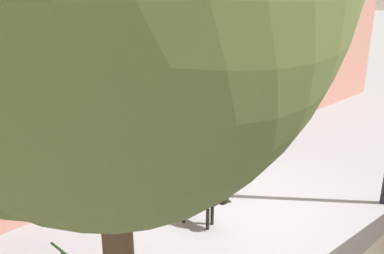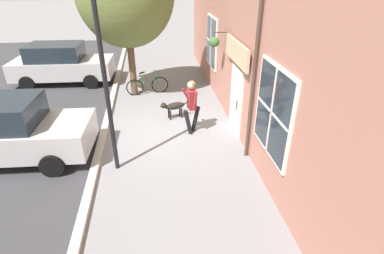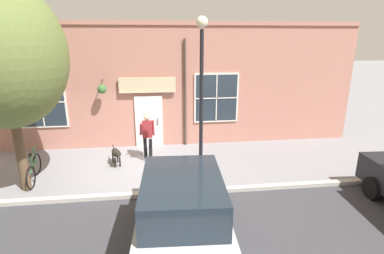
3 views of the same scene
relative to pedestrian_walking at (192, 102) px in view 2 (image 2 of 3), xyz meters
name	(u,v)px [view 2 (image 2 of 3)]	position (x,y,z in m)	size (l,w,h in m)	color
ground_plane	(167,129)	(0.79, -0.34, -1.05)	(90.00, 90.00, 0.00)	gray
storefront_facade	(242,51)	(-1.55, -0.34, 1.42)	(0.95, 18.00, 4.93)	#B27566
pedestrian_walking	(192,102)	(0.00, 0.00, 0.00)	(0.59, 0.55, 1.74)	black
dog_on_leash	(173,106)	(0.49, -1.09, -0.60)	(1.08, 0.47, 0.68)	black
leaning_bicycle	(148,85)	(1.36, -3.51, -0.67)	(1.73, 0.26, 1.00)	black
parked_car_nearest_curb	(61,64)	(5.13, -5.42, -0.17)	(4.39, 2.12, 1.75)	#B7B7BC
parked_car_mid_block	(4,131)	(5.11, 0.81, -0.17)	(4.39, 2.12, 1.75)	#B7B7BC
street_lamp	(100,47)	(2.21, 1.63, 2.13)	(0.32, 0.32, 4.88)	black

